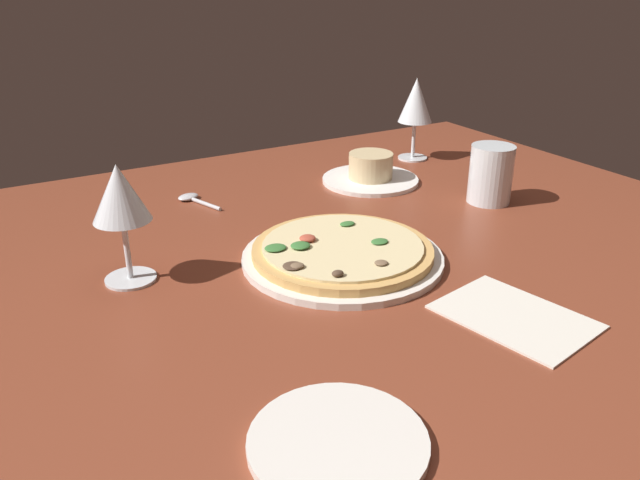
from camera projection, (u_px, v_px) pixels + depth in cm
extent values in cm
cube|color=brown|center=(298.00, 269.00, 94.05)|extent=(150.00, 110.00, 4.00)
cylinder|color=silver|center=(342.00, 258.00, 91.89)|extent=(29.00, 29.00, 1.00)
cylinder|color=tan|center=(343.00, 251.00, 91.44)|extent=(26.05, 26.05, 1.20)
cylinder|color=beige|center=(343.00, 246.00, 91.12)|extent=(23.12, 23.12, 0.40)
ellipsoid|color=#387033|center=(347.00, 224.00, 97.54)|extent=(2.44, 1.72, 0.47)
ellipsoid|color=#387033|center=(300.00, 245.00, 89.87)|extent=(2.85, 2.63, 0.67)
ellipsoid|color=#4C3828|center=(338.00, 273.00, 81.77)|extent=(1.61, 1.31, 0.77)
ellipsoid|color=brown|center=(297.00, 266.00, 83.99)|extent=(1.94, 1.63, 0.61)
ellipsoid|color=#AD4733|center=(308.00, 238.00, 92.06)|extent=(2.39, 2.30, 0.79)
ellipsoid|color=#387033|center=(275.00, 248.00, 89.38)|extent=(3.14, 2.66, 0.49)
ellipsoid|color=brown|center=(381.00, 263.00, 85.01)|extent=(1.87, 1.69, 0.43)
ellipsoid|color=#387033|center=(380.00, 241.00, 91.46)|extent=(2.59, 2.08, 0.43)
ellipsoid|color=#4C3828|center=(293.00, 266.00, 84.19)|extent=(2.72, 2.64, 0.43)
cylinder|color=white|center=(370.00, 180.00, 124.60)|extent=(18.72, 18.72, 0.80)
cylinder|color=#D1B784|center=(371.00, 166.00, 123.44)|extent=(8.54, 8.54, 4.96)
cylinder|color=silver|center=(131.00, 279.00, 86.52)|extent=(6.91, 6.91, 0.40)
cylinder|color=silver|center=(127.00, 249.00, 84.75)|extent=(0.80, 0.80, 8.35)
cone|color=silver|center=(119.00, 193.00, 81.54)|extent=(7.61, 7.61, 7.61)
cone|color=maroon|center=(121.00, 207.00, 82.34)|extent=(3.27, 3.27, 3.63)
cylinder|color=silver|center=(412.00, 158.00, 139.23)|extent=(6.32, 6.32, 0.40)
cylinder|color=silver|center=(414.00, 139.00, 137.58)|extent=(0.80, 0.80, 7.77)
cone|color=silver|center=(416.00, 100.00, 134.16)|extent=(7.22, 7.22, 9.21)
cone|color=maroon|center=(415.00, 112.00, 135.18)|extent=(2.94, 2.94, 4.17)
cylinder|color=silver|center=(491.00, 174.00, 112.49)|extent=(7.65, 7.65, 10.32)
cylinder|color=silver|center=(490.00, 181.00, 113.03)|extent=(7.04, 7.04, 7.68)
cylinder|color=silver|center=(338.00, 442.00, 56.81)|extent=(16.38, 16.38, 0.90)
cube|color=silver|center=(515.00, 317.00, 77.39)|extent=(15.83, 19.74, 0.30)
ellipsoid|color=silver|center=(188.00, 197.00, 115.40)|extent=(4.68, 3.93, 1.00)
cylinder|color=silver|center=(204.00, 203.00, 112.79)|extent=(3.49, 8.61, 0.70)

